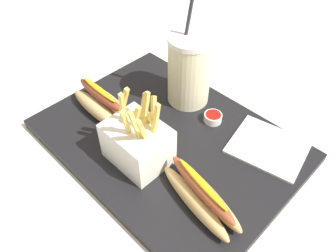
{
  "coord_description": "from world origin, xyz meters",
  "views": [
    {
      "loc": [
        -0.32,
        0.32,
        0.5
      ],
      "look_at": [
        0.0,
        0.0,
        0.05
      ],
      "focal_mm": 35.78,
      "sensor_mm": 36.0,
      "label": 1
    }
  ],
  "objects_px": {
    "fries_basket": "(136,142)",
    "hot_dog_1": "(201,195)",
    "soda_cup": "(189,70)",
    "hot_dog_2": "(102,103)",
    "napkin_stack": "(268,147)",
    "ketchup_cup_1": "(213,117)"
  },
  "relations": [
    {
      "from": "hot_dog_2",
      "to": "napkin_stack",
      "type": "bearing_deg",
      "value": -152.28
    },
    {
      "from": "ketchup_cup_1",
      "to": "napkin_stack",
      "type": "height_order",
      "value": "ketchup_cup_1"
    },
    {
      "from": "soda_cup",
      "to": "hot_dog_1",
      "type": "distance_m",
      "value": 0.27
    },
    {
      "from": "fries_basket",
      "to": "hot_dog_1",
      "type": "relative_size",
      "value": 0.85
    },
    {
      "from": "ketchup_cup_1",
      "to": "soda_cup",
      "type": "bearing_deg",
      "value": -10.66
    },
    {
      "from": "soda_cup",
      "to": "hot_dog_2",
      "type": "bearing_deg",
      "value": 58.17
    },
    {
      "from": "hot_dog_1",
      "to": "hot_dog_2",
      "type": "relative_size",
      "value": 1.15
    },
    {
      "from": "soda_cup",
      "to": "fries_basket",
      "type": "xyz_separation_m",
      "value": [
        -0.05,
        0.19,
        -0.03
      ]
    },
    {
      "from": "soda_cup",
      "to": "napkin_stack",
      "type": "relative_size",
      "value": 1.85
    },
    {
      "from": "ketchup_cup_1",
      "to": "fries_basket",
      "type": "bearing_deg",
      "value": 77.92
    },
    {
      "from": "hot_dog_1",
      "to": "hot_dog_2",
      "type": "height_order",
      "value": "hot_dog_2"
    },
    {
      "from": "soda_cup",
      "to": "hot_dog_2",
      "type": "distance_m",
      "value": 0.19
    },
    {
      "from": "fries_basket",
      "to": "hot_dog_1",
      "type": "bearing_deg",
      "value": -177.14
    },
    {
      "from": "ketchup_cup_1",
      "to": "napkin_stack",
      "type": "bearing_deg",
      "value": -171.84
    },
    {
      "from": "hot_dog_1",
      "to": "soda_cup",
      "type": "bearing_deg",
      "value": -43.21
    },
    {
      "from": "hot_dog_1",
      "to": "hot_dog_2",
      "type": "bearing_deg",
      "value": -4.58
    },
    {
      "from": "soda_cup",
      "to": "napkin_stack",
      "type": "height_order",
      "value": "soda_cup"
    },
    {
      "from": "fries_basket",
      "to": "napkin_stack",
      "type": "height_order",
      "value": "fries_basket"
    },
    {
      "from": "hot_dog_1",
      "to": "napkin_stack",
      "type": "distance_m",
      "value": 0.18
    },
    {
      "from": "soda_cup",
      "to": "hot_dog_1",
      "type": "xyz_separation_m",
      "value": [
        -0.19,
        0.18,
        -0.05
      ]
    },
    {
      "from": "fries_basket",
      "to": "ketchup_cup_1",
      "type": "bearing_deg",
      "value": -102.08
    },
    {
      "from": "hot_dog_2",
      "to": "hot_dog_1",
      "type": "bearing_deg",
      "value": 175.42
    }
  ]
}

